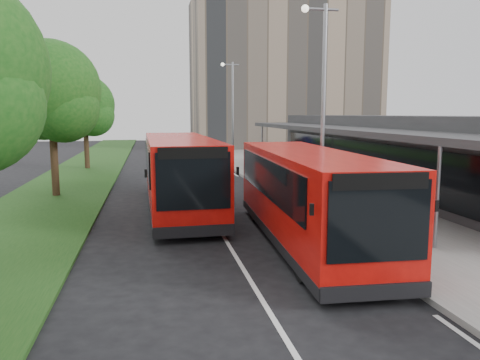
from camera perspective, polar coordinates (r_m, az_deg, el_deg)
The scene contains 17 objects.
ground at distance 15.89m, azimuth -2.03°, elevation -6.88°, with size 120.00×120.00×0.00m, color black.
pavement at distance 36.38m, azimuth 2.46°, elevation 1.70°, with size 5.00×80.00×0.15m, color gray.
grass_verge at distance 35.71m, azimuth -18.29°, elevation 1.14°, with size 5.00×80.00×0.10m, color #174014.
lane_centre_line at distance 30.54m, azimuth -6.37°, elevation 0.31°, with size 0.12×70.00×0.01m, color silver.
kerb_dashes at distance 34.88m, azimuth -1.48°, elevation 1.32°, with size 0.12×56.00×0.01m.
office_block at distance 59.67m, azimuth 5.20°, elevation 12.73°, with size 22.00×12.00×18.00m, color tan.
station_building at distance 26.75m, azimuth 18.77°, elevation 3.22°, with size 7.70×26.00×4.00m.
tree_mid at distance 24.69m, azimuth -22.07°, elevation 9.42°, with size 4.76×4.76×7.64m.
tree_far at distance 36.53m, azimuth -18.41°, elevation 8.24°, with size 4.35×4.35×6.93m.
lamp_post_near at distance 18.36m, azimuth 9.89°, elevation 9.88°, with size 1.44×0.28×8.00m.
lamp_post_far at distance 37.74m, azimuth -1.02°, elevation 8.99°, with size 1.44×0.28×8.00m.
bus_main at distance 14.85m, azimuth 8.17°, elevation -2.06°, with size 3.11×10.49×2.94m.
bus_second at distance 20.06m, azimuth -7.39°, elevation 0.82°, with size 3.03×11.04×3.11m.
litter_bin at distance 26.45m, azimuth 7.15°, elevation 0.38°, with size 0.49×0.49×0.89m, color #392117.
bollard at distance 33.96m, azimuth 2.55°, elevation 2.25°, with size 0.16×0.16×1.03m, color #EDA60C.
car_near at distance 53.84m, azimuth -5.90°, elevation 4.34°, with size 1.53×3.81×1.30m, color #530B1C.
car_far at distance 59.22m, azimuth -9.67°, elevation 4.53°, with size 1.22×3.49×1.15m, color navy.
Camera 1 is at (-2.35, -15.18, 4.09)m, focal length 35.00 mm.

